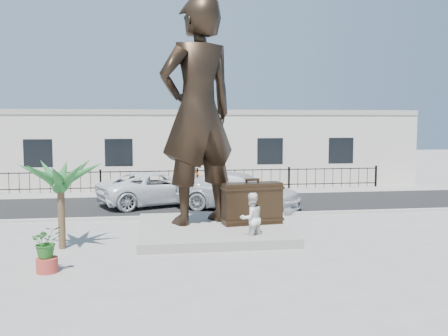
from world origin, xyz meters
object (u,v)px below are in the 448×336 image
object	(u,v)px
car_white	(158,188)
suitcase	(252,203)
statue	(198,112)
tourist	(251,218)

from	to	relation	value
car_white	suitcase	bearing A→B (deg)	-175.02
statue	suitcase	xyz separation A→B (m)	(1.91, -0.49, -3.28)
tourist	car_white	size ratio (longest dim) A/B	0.30
suitcase	tourist	bearing A→B (deg)	-110.16
suitcase	car_white	xyz separation A→B (m)	(-3.29, 6.44, -0.25)
statue	suitcase	size ratio (longest dim) A/B	3.80
statue	tourist	xyz separation A→B (m)	(1.54, -2.19, -3.49)
statue	tourist	world-z (taller)	statue
tourist	car_white	distance (m)	8.65
suitcase	tourist	distance (m)	1.75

